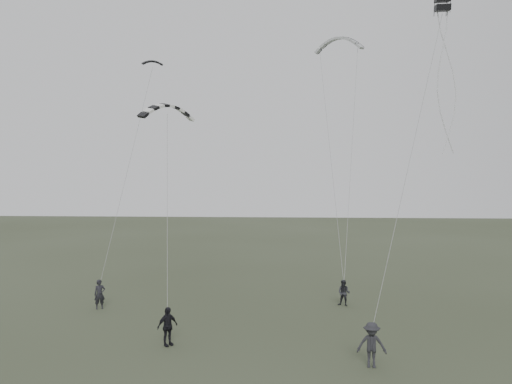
# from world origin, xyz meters

# --- Properties ---
(ground) EXTENTS (140.00, 140.00, 0.00)m
(ground) POSITION_xyz_m (0.00, 0.00, 0.00)
(ground) COLOR #343B26
(ground) RESTS_ON ground
(flyer_left) EXTENTS (0.75, 0.67, 1.72)m
(flyer_left) POSITION_xyz_m (-7.95, 6.33, 0.86)
(flyer_left) COLOR black
(flyer_left) RESTS_ON ground
(flyer_right) EXTENTS (0.93, 0.85, 1.56)m
(flyer_right) POSITION_xyz_m (6.48, 7.86, 0.78)
(flyer_right) COLOR #26262B
(flyer_right) RESTS_ON ground
(flyer_center) EXTENTS (1.05, 1.06, 1.79)m
(flyer_center) POSITION_xyz_m (-2.47, 0.33, 0.90)
(flyer_center) COLOR black
(flyer_center) RESTS_ON ground
(flyer_far) EXTENTS (1.26, 0.80, 1.86)m
(flyer_far) POSITION_xyz_m (6.50, -1.73, 0.93)
(flyer_far) COLOR #252529
(flyer_far) RESTS_ON ground
(kite_dark_small) EXTENTS (1.48, 0.99, 0.58)m
(kite_dark_small) POSITION_xyz_m (-5.96, 11.04, 15.49)
(kite_dark_small) COLOR black
(kite_dark_small) RESTS_ON flyer_left
(kite_pale_large) EXTENTS (3.73, 2.37, 1.63)m
(kite_pale_large) POSITION_xyz_m (6.83, 15.23, 17.95)
(kite_pale_large) COLOR #AEB1B3
(kite_pale_large) RESTS_ON flyer_right
(kite_striped) EXTENTS (3.16, 2.71, 1.37)m
(kite_striped) POSITION_xyz_m (-3.69, 5.61, 11.79)
(kite_striped) COLOR black
(kite_striped) RESTS_ON flyer_center
(kite_box) EXTENTS (0.75, 0.86, 0.84)m
(kite_box) POSITION_xyz_m (10.59, 2.95, 16.25)
(kite_box) COLOR black
(kite_box) RESTS_ON flyer_far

